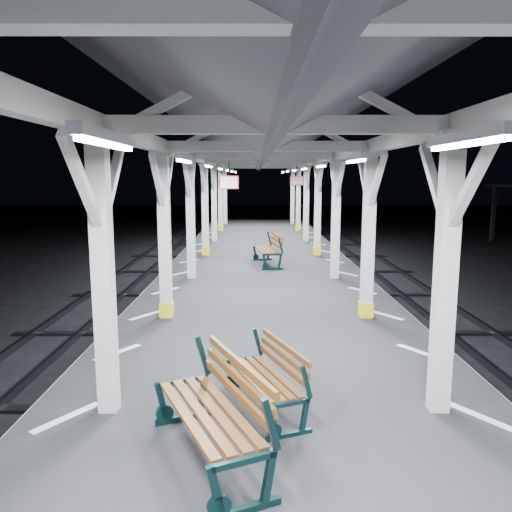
{
  "coord_description": "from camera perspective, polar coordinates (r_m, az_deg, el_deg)",
  "views": [
    {
      "loc": [
        -0.23,
        -7.71,
        3.81
      ],
      "look_at": [
        -0.21,
        2.39,
        2.2
      ],
      "focal_mm": 35.0,
      "sensor_mm": 36.0,
      "label": 1
    }
  ],
  "objects": [
    {
      "name": "bench_near",
      "position": [
        5.21,
        -4.31,
        -16.84
      ],
      "size": [
        1.38,
        1.97,
        1.01
      ],
      "rotation": [
        0.0,
        0.0,
        0.43
      ],
      "color": "black",
      "rests_on": "platform"
    },
    {
      "name": "ground",
      "position": [
        8.6,
        1.47,
        -17.24
      ],
      "size": [
        120.0,
        120.0,
        0.0
      ],
      "primitive_type": "plane",
      "color": "black",
      "rests_on": "ground"
    },
    {
      "name": "canopy",
      "position": [
        7.73,
        1.62,
        14.6
      ],
      "size": [
        5.4,
        49.0,
        4.65
      ],
      "color": "beige",
      "rests_on": "platform"
    },
    {
      "name": "bench_mid",
      "position": [
        6.24,
        1.71,
        -13.37
      ],
      "size": [
        1.04,
        1.58,
        0.81
      ],
      "rotation": [
        0.0,
        0.0,
        0.37
      ],
      "color": "black",
      "rests_on": "platform"
    },
    {
      "name": "bench_far",
      "position": [
        15.99,
        1.66,
        0.86
      ],
      "size": [
        0.97,
        1.92,
        0.99
      ],
      "rotation": [
        0.0,
        0.0,
        0.17
      ],
      "color": "black",
      "rests_on": "platform"
    },
    {
      "name": "platform",
      "position": [
        8.39,
        1.49,
        -14.18
      ],
      "size": [
        6.0,
        50.0,
        1.0
      ],
      "primitive_type": "cube",
      "color": "black",
      "rests_on": "ground"
    },
    {
      "name": "hazard_stripes_left",
      "position": [
        8.5,
        -15.54,
        -10.57
      ],
      "size": [
        1.0,
        48.0,
        0.01
      ],
      "primitive_type": "cube",
      "color": "silver",
      "rests_on": "platform"
    },
    {
      "name": "hazard_stripes_right",
      "position": [
        8.63,
        18.27,
        -10.4
      ],
      "size": [
        1.0,
        48.0,
        0.01
      ],
      "primitive_type": "cube",
      "color": "silver",
      "rests_on": "platform"
    }
  ]
}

